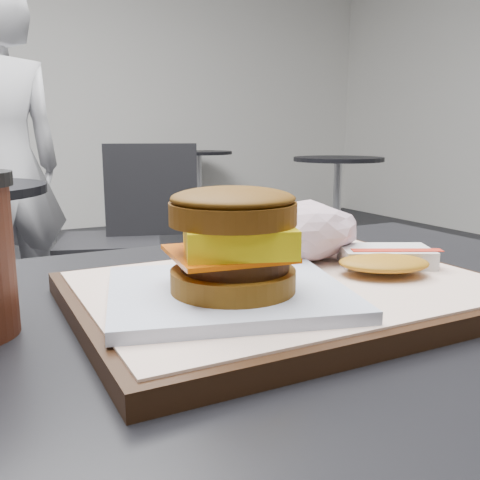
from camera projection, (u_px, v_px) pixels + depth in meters
name	position (u px, v px, depth m)	size (l,w,h in m)	color
customer_table	(291.00, 480.00, 0.53)	(0.80, 0.60, 0.77)	#A5A5AA
serving_tray	(288.00, 292.00, 0.49)	(0.38, 0.28, 0.02)	black
breakfast_sandwich	(232.00, 253.00, 0.42)	(0.23, 0.21, 0.09)	white
hash_brown	(385.00, 259.00, 0.53)	(0.13, 0.12, 0.02)	silver
crumpled_wrapper	(297.00, 230.00, 0.57)	(0.14, 0.11, 0.06)	silver
neighbor_chair	(125.00, 230.00, 2.31)	(0.65, 0.53, 0.88)	#96969B
patron	(2.00, 167.00, 2.37)	(0.57, 0.37, 1.55)	silver
bg_table_near	(338.00, 183.00, 3.96)	(0.66, 0.66, 0.75)	black
bg_table_far	(199.00, 170.00, 5.27)	(0.66, 0.66, 0.75)	black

